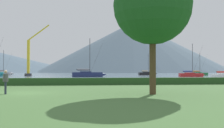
# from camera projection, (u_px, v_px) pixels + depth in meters

# --- Properties ---
(ground_plane) EXTENTS (1000.00, 1000.00, 0.00)m
(ground_plane) POSITION_uv_depth(u_px,v_px,m) (22.00, 93.00, 19.59)
(ground_plane) COLOR #477038
(harbor_water) EXTENTS (320.00, 246.00, 0.00)m
(harbor_water) POSITION_uv_depth(u_px,v_px,m) (70.00, 74.00, 155.44)
(harbor_water) COLOR gray
(harbor_water) RESTS_ON ground_plane
(hedge_line) EXTENTS (80.00, 1.20, 0.80)m
(hedge_line) POSITION_uv_depth(u_px,v_px,m) (42.00, 82.00, 30.51)
(hedge_line) COLOR #284C23
(hedge_line) RESTS_ON ground_plane
(sailboat_slip_1) EXTENTS (9.30, 3.04, 10.34)m
(sailboat_slip_1) POSITION_uv_depth(u_px,v_px,m) (88.00, 74.00, 72.96)
(sailboat_slip_1) COLOR navy
(sailboat_slip_1) RESTS_ON harbor_water
(sailboat_slip_2) EXTENTS (7.23, 2.36, 8.22)m
(sailboat_slip_2) POSITION_uv_depth(u_px,v_px,m) (199.00, 74.00, 99.68)
(sailboat_slip_2) COLOR #236B38
(sailboat_slip_2) RESTS_ON harbor_water
(sailboat_slip_4) EXTENTS (7.59, 2.62, 8.42)m
(sailboat_slip_4) POSITION_uv_depth(u_px,v_px,m) (147.00, 73.00, 108.64)
(sailboat_slip_4) COLOR black
(sailboat_slip_4) RESTS_ON harbor_water
(sailboat_slip_5) EXTENTS (7.32, 2.73, 9.20)m
(sailboat_slip_5) POSITION_uv_depth(u_px,v_px,m) (191.00, 75.00, 75.68)
(sailboat_slip_5) COLOR red
(sailboat_slip_5) RESTS_ON harbor_water
(sailboat_slip_7) EXTENTS (8.28, 2.66, 9.43)m
(sailboat_slip_7) POSITION_uv_depth(u_px,v_px,m) (2.00, 73.00, 103.32)
(sailboat_slip_7) COLOR #9E9EA3
(sailboat_slip_7) RESTS_ON harbor_water
(person_seated_viewer) EXTENTS (0.36, 0.55, 1.65)m
(person_seated_viewer) POSITION_uv_depth(u_px,v_px,m) (6.00, 80.00, 18.75)
(person_seated_viewer) COLOR #2D3347
(person_seated_viewer) RESTS_ON ground_plane
(park_tree) EXTENTS (5.41, 5.41, 9.49)m
(park_tree) POSITION_uv_depth(u_px,v_px,m) (155.00, 0.00, 18.80)
(park_tree) COLOR #4C3823
(park_tree) RESTS_ON ground_plane
(dock_crane) EXTENTS (7.55, 2.00, 16.75)m
(dock_crane) POSITION_uv_depth(u_px,v_px,m) (29.00, 60.00, 88.21)
(dock_crane) COLOR #333338
(dock_crane) RESTS_ON ground_plane
(distant_hill_west_ridge) EXTENTS (221.59, 221.59, 59.08)m
(distant_hill_west_ridge) POSITION_uv_depth(u_px,v_px,m) (133.00, 47.00, 321.53)
(distant_hill_west_ridge) COLOR #4C6070
(distant_hill_west_ridge) RESTS_ON ground_plane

